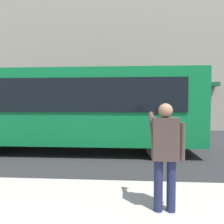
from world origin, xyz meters
name	(u,v)px	position (x,y,z in m)	size (l,w,h in m)	color
ground_plane	(128,151)	(0.00, 0.00, 0.00)	(60.00, 60.00, 0.00)	#2B2B2D
building_facade_far	(128,42)	(-0.02, -6.80, 5.99)	(28.00, 1.55, 12.00)	#A89E8E
red_bus	(76,107)	(1.97, 0.06, 1.68)	(9.05, 2.54, 3.08)	#0F7238
pedestrian_photographer	(165,149)	(-0.57, 4.78, 1.14)	(0.53, 0.52, 1.70)	#1E2347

